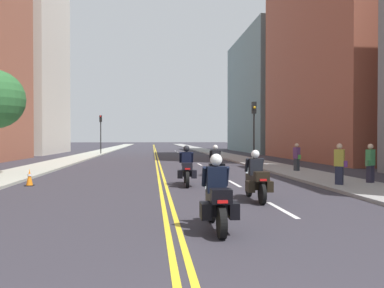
% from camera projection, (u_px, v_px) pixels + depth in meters
% --- Properties ---
extents(ground_plane, '(264.00, 264.00, 0.00)m').
position_uv_depth(ground_plane, '(155.00, 153.00, 49.85)').
color(ground_plane, '#2F2D34').
extents(sidewalk_left, '(2.82, 144.00, 0.12)m').
position_uv_depth(sidewalk_left, '(97.00, 153.00, 49.07)').
color(sidewalk_left, '#9FA295').
rests_on(sidewalk_left, ground).
extents(sidewalk_right, '(2.82, 144.00, 0.12)m').
position_uv_depth(sidewalk_right, '(213.00, 152.00, 50.63)').
color(sidewalk_right, gray).
rests_on(sidewalk_right, ground).
extents(centreline_yellow_inner, '(0.12, 132.00, 0.01)m').
position_uv_depth(centreline_yellow_inner, '(155.00, 153.00, 49.84)').
color(centreline_yellow_inner, yellow).
rests_on(centreline_yellow_inner, ground).
extents(centreline_yellow_outer, '(0.12, 132.00, 0.01)m').
position_uv_depth(centreline_yellow_outer, '(156.00, 153.00, 49.86)').
color(centreline_yellow_outer, yellow).
rests_on(centreline_yellow_outer, ground).
extents(lane_dashes_white, '(0.14, 56.40, 0.01)m').
position_uv_depth(lane_dashes_white, '(195.00, 162.00, 31.27)').
color(lane_dashes_white, silver).
rests_on(lane_dashes_white, ground).
extents(building_right_1, '(9.79, 18.93, 25.92)m').
position_uv_depth(building_right_1, '(350.00, 14.00, 34.06)').
color(building_right_1, brown).
rests_on(building_right_1, ground).
extents(building_left_2, '(9.03, 14.49, 22.26)m').
position_uv_depth(building_left_2, '(21.00, 65.00, 47.99)').
color(building_left_2, beige).
rests_on(building_left_2, ground).
extents(building_right_2, '(7.03, 19.80, 16.64)m').
position_uv_depth(building_right_2, '(265.00, 94.00, 55.21)').
color(building_right_2, gray).
rests_on(building_right_2, ground).
extents(motorcycle_0, '(0.77, 2.14, 1.61)m').
position_uv_depth(motorcycle_0, '(217.00, 200.00, 8.01)').
color(motorcycle_0, black).
rests_on(motorcycle_0, ground).
extents(motorcycle_1, '(0.76, 2.22, 1.58)m').
position_uv_depth(motorcycle_1, '(256.00, 180.00, 11.83)').
color(motorcycle_1, black).
rests_on(motorcycle_1, ground).
extents(motorcycle_2, '(0.78, 2.31, 1.64)m').
position_uv_depth(motorcycle_2, '(187.00, 170.00, 15.63)').
color(motorcycle_2, black).
rests_on(motorcycle_2, ground).
extents(motorcycle_3, '(0.76, 2.16, 1.60)m').
position_uv_depth(motorcycle_3, '(216.00, 163.00, 19.46)').
color(motorcycle_3, black).
rests_on(motorcycle_3, ground).
extents(traffic_cone_0, '(0.32, 0.32, 0.69)m').
position_uv_depth(traffic_cone_0, '(29.00, 177.00, 15.56)').
color(traffic_cone_0, black).
rests_on(traffic_cone_0, ground).
extents(traffic_light_near, '(0.28, 0.38, 4.42)m').
position_uv_depth(traffic_light_near, '(254.00, 122.00, 26.20)').
color(traffic_light_near, black).
rests_on(traffic_light_near, ground).
extents(traffic_light_far, '(0.28, 0.38, 4.65)m').
position_uv_depth(traffic_light_far, '(101.00, 127.00, 45.42)').
color(traffic_light_far, black).
rests_on(traffic_light_far, ground).
extents(pedestrian_0, '(0.32, 0.51, 1.66)m').
position_uv_depth(pedestrian_0, '(297.00, 158.00, 21.44)').
color(pedestrian_0, '#292D34').
rests_on(pedestrian_0, ground).
extents(pedestrian_1, '(0.47, 0.43, 1.73)m').
position_uv_depth(pedestrian_1, '(339.00, 165.00, 15.00)').
color(pedestrian_1, '#212436').
rests_on(pedestrian_1, ground).
extents(pedestrian_2, '(0.50, 0.37, 1.71)m').
position_uv_depth(pedestrian_2, '(370.00, 164.00, 15.66)').
color(pedestrian_2, '#272434').
rests_on(pedestrian_2, ground).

